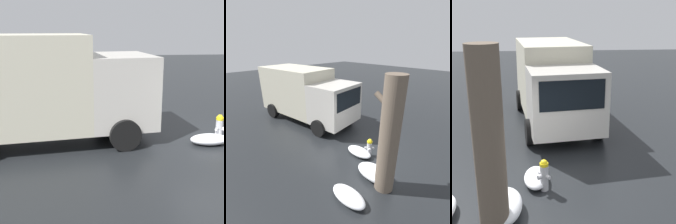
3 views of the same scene
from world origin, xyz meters
The scene contains 7 objects.
ground_plane centered at (0.00, 0.00, 0.00)m, with size 60.00×60.00×0.00m, color black.
fire_hydrant centered at (0.00, 0.00, 0.43)m, with size 0.37×0.36×0.84m.
tree_trunk centered at (-1.38, 1.06, 1.92)m, with size 0.93×0.61×3.80m.
delivery_truck centered at (5.26, -0.51, 1.70)m, with size 6.51×3.33×3.16m.
snow_pile_by_hydrant centered at (0.36, 0.21, 0.15)m, with size 1.15×0.62×0.30m.
snow_pile_curbside centered at (-0.92, 2.30, 0.16)m, with size 1.22×0.62×0.33m.
snow_pile_by_tree centered at (-0.93, 0.91, 0.21)m, with size 1.40×0.80×0.43m.
Camera 2 is at (-3.57, 5.36, 4.54)m, focal length 28.00 mm.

